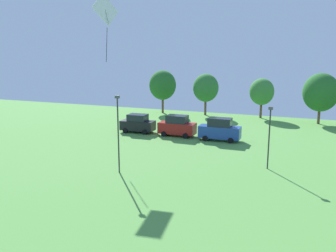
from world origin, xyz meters
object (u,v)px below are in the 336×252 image
(parked_car_leftmost, at_px, (138,123))
(treeline_tree_1, at_px, (206,88))
(light_post_0, at_px, (118,130))
(kite_flying_0, at_px, (106,11))
(light_post_1, at_px, (269,134))
(treeline_tree_0, at_px, (163,85))
(treeline_tree_2, at_px, (262,92))
(parked_car_second_from_left, at_px, (177,126))
(treeline_tree_3, at_px, (321,92))
(parked_car_third_from_left, at_px, (220,130))

(parked_car_leftmost, bearing_deg, treeline_tree_1, 72.33)
(parked_car_leftmost, distance_m, light_post_0, 15.67)
(kite_flying_0, bearing_deg, light_post_1, -6.55)
(treeline_tree_0, distance_m, treeline_tree_2, 16.03)
(treeline_tree_0, bearing_deg, kite_flying_0, -81.87)
(light_post_0, xyz_separation_m, treeline_tree_1, (-1.40, 30.32, 0.76))
(light_post_0, bearing_deg, light_post_1, 26.42)
(treeline_tree_1, xyz_separation_m, treeline_tree_2, (8.71, 0.58, -0.34))
(light_post_0, relative_size, light_post_1, 1.20)
(parked_car_second_from_left, xyz_separation_m, light_post_0, (0.28, -14.40, 2.39))
(light_post_0, height_order, treeline_tree_1, treeline_tree_1)
(light_post_0, height_order, light_post_1, light_post_0)
(light_post_1, bearing_deg, light_post_0, -153.58)
(light_post_0, bearing_deg, parked_car_leftmost, 111.16)
(treeline_tree_2, bearing_deg, kite_flying_0, -118.78)
(treeline_tree_1, height_order, treeline_tree_2, treeline_tree_1)
(kite_flying_0, distance_m, treeline_tree_3, 31.61)
(parked_car_second_from_left, xyz_separation_m, treeline_tree_0, (-8.39, 15.35, 3.40))
(parked_car_leftmost, distance_m, parked_car_third_from_left, 10.62)
(parked_car_second_from_left, bearing_deg, treeline_tree_1, 93.73)
(light_post_0, distance_m, treeline_tree_3, 33.05)
(light_post_1, distance_m, treeline_tree_2, 25.60)
(treeline_tree_2, bearing_deg, treeline_tree_3, -12.00)
(kite_flying_0, relative_size, parked_car_leftmost, 1.60)
(light_post_1, distance_m, treeline_tree_1, 27.81)
(treeline_tree_0, height_order, treeline_tree_1, treeline_tree_0)
(treeline_tree_3, bearing_deg, treeline_tree_0, 178.56)
(kite_flying_0, bearing_deg, treeline_tree_1, 79.78)
(parked_car_leftmost, bearing_deg, kite_flying_0, -92.23)
(parked_car_leftmost, relative_size, light_post_0, 0.67)
(treeline_tree_1, bearing_deg, kite_flying_0, -100.22)
(parked_car_leftmost, bearing_deg, light_post_0, -71.77)
(kite_flying_0, xyz_separation_m, light_post_0, (5.50, -7.58, -10.32))
(parked_car_leftmost, relative_size, treeline_tree_0, 0.61)
(parked_car_second_from_left, distance_m, treeline_tree_3, 21.89)
(treeline_tree_1, bearing_deg, treeline_tree_0, -175.57)
(parked_car_leftmost, xyz_separation_m, treeline_tree_2, (12.89, 16.47, 2.90))
(parked_car_second_from_left, distance_m, parked_car_third_from_left, 5.32)
(treeline_tree_3, bearing_deg, parked_car_third_from_left, -124.96)
(parked_car_second_from_left, height_order, parked_car_third_from_left, parked_car_third_from_left)
(kite_flying_0, bearing_deg, treeline_tree_3, 45.66)
(parked_car_leftmost, xyz_separation_m, treeline_tree_1, (4.18, 15.89, 3.24))
(parked_car_third_from_left, distance_m, treeline_tree_1, 17.76)
(treeline_tree_2, bearing_deg, light_post_0, -103.31)
(light_post_0, distance_m, treeline_tree_1, 30.36)
(parked_car_third_from_left, xyz_separation_m, treeline_tree_0, (-13.69, 15.70, 3.36))
(light_post_0, bearing_deg, treeline_tree_2, 76.69)
(treeline_tree_3, bearing_deg, treeline_tree_2, 168.00)
(parked_car_leftmost, relative_size, treeline_tree_1, 0.65)
(light_post_1, bearing_deg, parked_car_third_from_left, 126.95)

